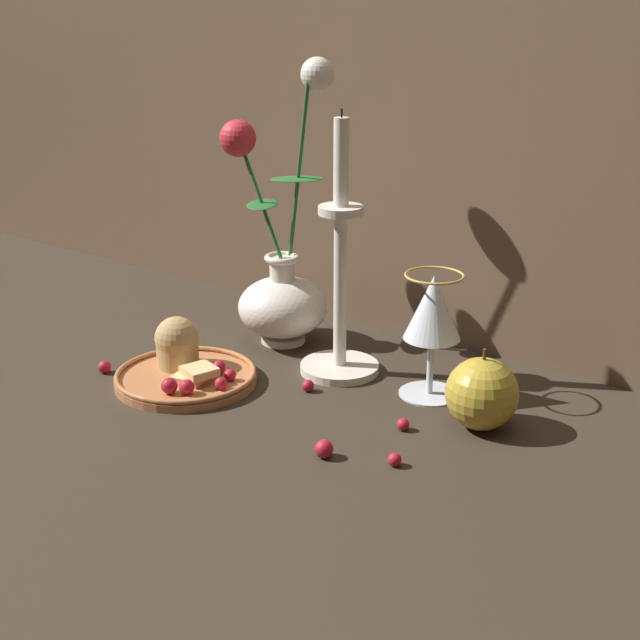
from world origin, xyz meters
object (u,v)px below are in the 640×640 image
(candlestick, at_px, (340,297))
(apple_beside_vase, at_px, (482,394))
(wine_glass, at_px, (433,313))
(plate_with_pastries, at_px, (184,366))
(vase, at_px, (281,281))

(candlestick, xyz_separation_m, apple_beside_vase, (0.21, -0.03, -0.06))
(apple_beside_vase, bearing_deg, wine_glass, 155.13)
(candlestick, bearing_deg, wine_glass, 3.51)
(plate_with_pastries, height_order, apple_beside_vase, apple_beside_vase)
(plate_with_pastries, relative_size, wine_glass, 1.16)
(wine_glass, xyz_separation_m, apple_beside_vase, (0.09, -0.04, -0.06))
(vase, relative_size, candlestick, 1.16)
(vase, height_order, plate_with_pastries, vase)
(plate_with_pastries, xyz_separation_m, candlestick, (0.14, 0.14, 0.08))
(plate_with_pastries, distance_m, apple_beside_vase, 0.37)
(apple_beside_vase, bearing_deg, plate_with_pastries, -163.35)
(candlestick, bearing_deg, vase, 163.19)
(plate_with_pastries, relative_size, apple_beside_vase, 1.88)
(vase, bearing_deg, wine_glass, -6.85)
(apple_beside_vase, bearing_deg, candlestick, 171.20)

